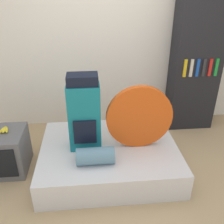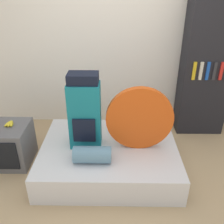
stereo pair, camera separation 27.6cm
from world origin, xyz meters
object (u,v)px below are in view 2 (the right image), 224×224
object	(u,v)px
backpack	(85,112)
bookshelf	(206,67)
sleeping_roll	(92,155)
tent_bag	(140,119)
television	(6,144)

from	to	relation	value
backpack	bookshelf	size ratio (longest dim) A/B	0.45
sleeping_roll	tent_bag	bearing A→B (deg)	28.90
sleeping_roll	bookshelf	world-z (taller)	bookshelf
television	tent_bag	bearing A→B (deg)	-3.92
backpack	tent_bag	bearing A→B (deg)	-3.79
sleeping_roll	bookshelf	distance (m)	2.05
sleeping_roll	bookshelf	xyz separation A→B (m)	(1.51, 1.26, 0.57)
tent_bag	sleeping_roll	size ratio (longest dim) A/B	1.86
bookshelf	sleeping_roll	bearing A→B (deg)	-140.24
sleeping_roll	television	distance (m)	1.19
tent_bag	bookshelf	xyz separation A→B (m)	(1.00, 0.98, 0.29)
bookshelf	television	bearing A→B (deg)	-161.78
tent_bag	sleeping_roll	bearing A→B (deg)	-151.10
tent_bag	television	size ratio (longest dim) A/B	1.28
television	bookshelf	xyz separation A→B (m)	(2.63, 0.86, 0.73)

